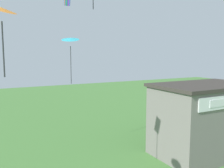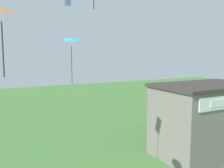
% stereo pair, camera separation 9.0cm
% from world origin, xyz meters
% --- Properties ---
extents(seaside_building, '(7.95, 4.98, 5.55)m').
position_xyz_m(seaside_building, '(9.82, 12.20, 2.79)').
color(seaside_building, slate).
rests_on(seaside_building, ground_plane).
extents(kite_orange_delta, '(1.39, 1.38, 2.43)m').
position_xyz_m(kite_orange_delta, '(-4.69, 7.86, 9.21)').
color(kite_orange_delta, orange).
extents(kite_cyan_delta, '(1.85, 1.84, 3.69)m').
position_xyz_m(kite_cyan_delta, '(0.89, 17.53, 8.90)').
color(kite_cyan_delta, '#2DB2C6').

